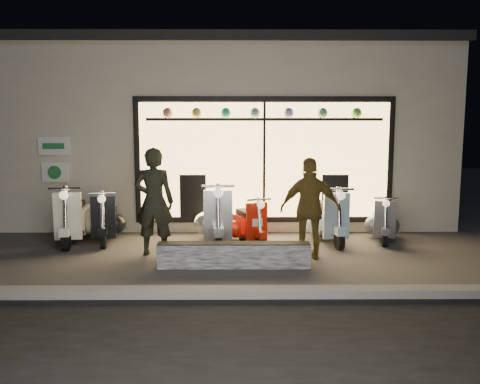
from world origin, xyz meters
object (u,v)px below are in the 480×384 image
Objects in this scene: graffiti_barrier at (234,255)px; scooter_red at (247,224)px; scooter_silver at (217,218)px; man at (154,202)px; woman at (310,209)px.

scooter_red is at bearing 81.63° from graffiti_barrier.
scooter_red is (0.24, 1.66, 0.17)m from graffiti_barrier.
man reaches higher than scooter_silver.
scooter_silver is at bearing -37.68° from woman.
woman is at bearing -41.95° from scooter_silver.
scooter_red reaches higher than graffiti_barrier.
scooter_red is 1.61m from woman.
graffiti_barrier is at bearing -83.45° from scooter_silver.
scooter_silver is 0.86× the size of man.
scooter_silver is 2.08m from woman.
man is at bearing -5.82° from woman.
woman is at bearing 177.05° from man.
graffiti_barrier is 1.49× the size of scooter_silver.
graffiti_barrier is 1.82m from scooter_silver.
woman is (2.66, -0.27, -0.08)m from man.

